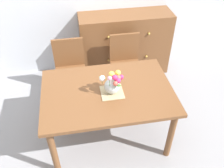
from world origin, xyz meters
TOP-DOWN VIEW (x-y plane):
  - ground_plane at (0.00, 0.00)m, footprint 12.00×12.00m
  - dining_table at (0.00, 0.00)m, footprint 1.43×0.98m
  - chair_left at (-0.39, 0.83)m, footprint 0.42×0.42m
  - chair_right at (0.39, 0.83)m, footprint 0.42×0.42m
  - dresser at (0.49, 1.33)m, footprint 1.40×0.47m
  - placemat at (0.04, -0.04)m, footprint 0.24×0.24m
  - flower_vase at (0.05, -0.04)m, footprint 0.26×0.21m

SIDE VIEW (x-z plane):
  - ground_plane at x=0.00m, z-range 0.00..0.00m
  - dresser at x=0.49m, z-range 0.00..1.00m
  - chair_left at x=-0.39m, z-range 0.07..0.97m
  - chair_right at x=0.39m, z-range 0.07..0.97m
  - dining_table at x=0.00m, z-range 0.28..1.03m
  - placemat at x=0.04m, z-range 0.75..0.76m
  - flower_vase at x=0.05m, z-range 0.74..1.01m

